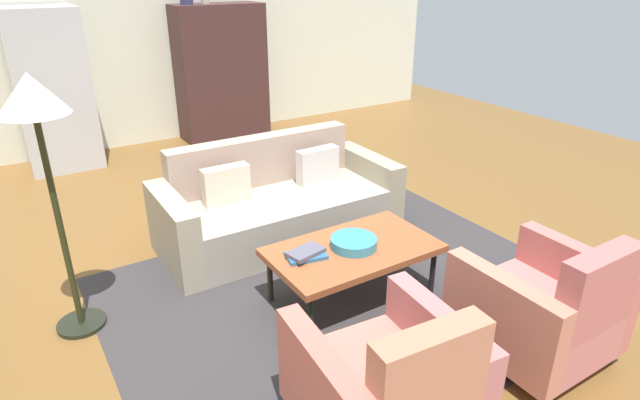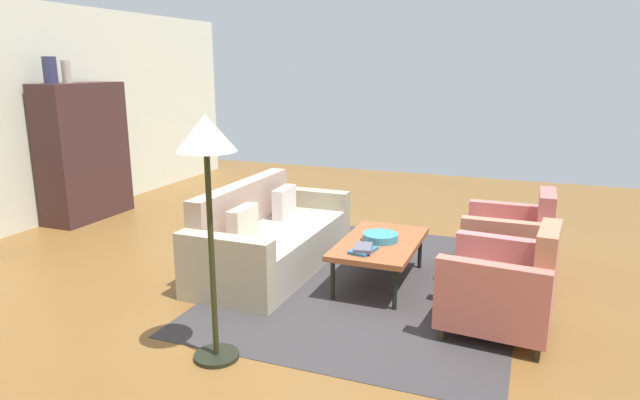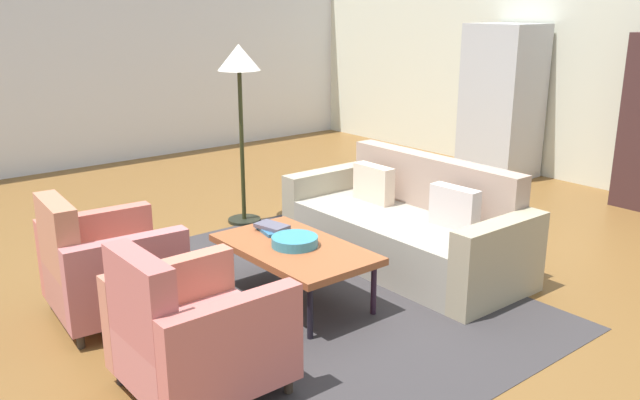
{
  "view_description": "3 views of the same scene",
  "coord_description": "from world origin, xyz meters",
  "px_view_note": "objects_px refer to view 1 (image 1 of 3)",
  "views": [
    {
      "loc": [
        -1.72,
        -3.51,
        2.26
      ],
      "look_at": [
        0.13,
        -0.58,
        0.72
      ],
      "focal_mm": 29.71,
      "sensor_mm": 36.0,
      "label": 1
    },
    {
      "loc": [
        -4.54,
        -2.1,
        2.02
      ],
      "look_at": [
        0.13,
        -0.28,
        0.79
      ],
      "focal_mm": 30.94,
      "sensor_mm": 36.0,
      "label": 2
    },
    {
      "loc": [
        3.81,
        -3.51,
        2.08
      ],
      "look_at": [
        0.03,
        -0.42,
        0.63
      ],
      "focal_mm": 37.33,
      "sensor_mm": 36.0,
      "label": 3
    }
  ],
  "objects_px": {
    "book_stack": "(306,254)",
    "refrigerator": "(52,90)",
    "fruit_bowl": "(354,243)",
    "floor_lamp": "(36,120)",
    "cabinet": "(221,73)",
    "couch": "(276,205)",
    "armchair_left": "(390,390)",
    "armchair_right": "(546,312)",
    "coffee_table": "(353,251)"
  },
  "relations": [
    {
      "from": "couch",
      "to": "cabinet",
      "type": "bearing_deg",
      "value": -104.37
    },
    {
      "from": "armchair_left",
      "to": "refrigerator",
      "type": "bearing_deg",
      "value": 102.5
    },
    {
      "from": "coffee_table",
      "to": "floor_lamp",
      "type": "distance_m",
      "value": 2.18
    },
    {
      "from": "couch",
      "to": "armchair_left",
      "type": "height_order",
      "value": "armchair_left"
    },
    {
      "from": "fruit_bowl",
      "to": "refrigerator",
      "type": "xyz_separation_m",
      "value": [
        -1.33,
        4.2,
        0.47
      ]
    },
    {
      "from": "refrigerator",
      "to": "couch",
      "type": "bearing_deg",
      "value": -66.23
    },
    {
      "from": "couch",
      "to": "armchair_left",
      "type": "distance_m",
      "value": 2.43
    },
    {
      "from": "refrigerator",
      "to": "floor_lamp",
      "type": "xyz_separation_m",
      "value": [
        -0.44,
        -3.49,
        0.52
      ]
    },
    {
      "from": "coffee_table",
      "to": "book_stack",
      "type": "xyz_separation_m",
      "value": [
        -0.36,
        0.06,
        0.06
      ]
    },
    {
      "from": "book_stack",
      "to": "cabinet",
      "type": "distance_m",
      "value": 4.43
    },
    {
      "from": "book_stack",
      "to": "floor_lamp",
      "type": "relative_size",
      "value": 0.17
    },
    {
      "from": "couch",
      "to": "armchair_right",
      "type": "bearing_deg",
      "value": 104.75
    },
    {
      "from": "couch",
      "to": "cabinet",
      "type": "height_order",
      "value": "cabinet"
    },
    {
      "from": "couch",
      "to": "floor_lamp",
      "type": "distance_m",
      "value": 2.16
    },
    {
      "from": "cabinet",
      "to": "floor_lamp",
      "type": "bearing_deg",
      "value": -125.77
    },
    {
      "from": "armchair_right",
      "to": "refrigerator",
      "type": "distance_m",
      "value": 5.73
    },
    {
      "from": "coffee_table",
      "to": "fruit_bowl",
      "type": "height_order",
      "value": "fruit_bowl"
    },
    {
      "from": "armchair_left",
      "to": "cabinet",
      "type": "height_order",
      "value": "cabinet"
    },
    {
      "from": "coffee_table",
      "to": "book_stack",
      "type": "distance_m",
      "value": 0.37
    },
    {
      "from": "couch",
      "to": "book_stack",
      "type": "bearing_deg",
      "value": 72.83
    },
    {
      "from": "refrigerator",
      "to": "floor_lamp",
      "type": "bearing_deg",
      "value": -97.17
    },
    {
      "from": "book_stack",
      "to": "couch",
      "type": "bearing_deg",
      "value": 72.38
    },
    {
      "from": "armchair_left",
      "to": "book_stack",
      "type": "distance_m",
      "value": 1.25
    },
    {
      "from": "floor_lamp",
      "to": "fruit_bowl",
      "type": "bearing_deg",
      "value": -21.82
    },
    {
      "from": "coffee_table",
      "to": "armchair_right",
      "type": "height_order",
      "value": "armchair_right"
    },
    {
      "from": "book_stack",
      "to": "armchair_left",
      "type": "bearing_deg",
      "value": -101.45
    },
    {
      "from": "armchair_left",
      "to": "armchair_right",
      "type": "relative_size",
      "value": 1.0
    },
    {
      "from": "coffee_table",
      "to": "couch",
      "type": "bearing_deg",
      "value": 89.97
    },
    {
      "from": "armchair_right",
      "to": "cabinet",
      "type": "relative_size",
      "value": 0.49
    },
    {
      "from": "armchair_right",
      "to": "book_stack",
      "type": "distance_m",
      "value": 1.56
    },
    {
      "from": "armchair_left",
      "to": "book_stack",
      "type": "xyz_separation_m",
      "value": [
        0.25,
        1.22,
        0.1
      ]
    },
    {
      "from": "cabinet",
      "to": "armchair_left",
      "type": "bearing_deg",
      "value": -104.66
    },
    {
      "from": "armchair_right",
      "to": "fruit_bowl",
      "type": "relative_size",
      "value": 2.65
    },
    {
      "from": "couch",
      "to": "armchair_right",
      "type": "relative_size",
      "value": 2.39
    },
    {
      "from": "fruit_bowl",
      "to": "floor_lamp",
      "type": "distance_m",
      "value": 2.15
    },
    {
      "from": "coffee_table",
      "to": "armchair_right",
      "type": "distance_m",
      "value": 1.31
    },
    {
      "from": "fruit_bowl",
      "to": "cabinet",
      "type": "relative_size",
      "value": 0.18
    },
    {
      "from": "armchair_left",
      "to": "fruit_bowl",
      "type": "distance_m",
      "value": 1.32
    },
    {
      "from": "book_stack",
      "to": "floor_lamp",
      "type": "distance_m",
      "value": 1.84
    },
    {
      "from": "armchair_left",
      "to": "fruit_bowl",
      "type": "xyz_separation_m",
      "value": [
        0.61,
        1.17,
        0.11
      ]
    },
    {
      "from": "refrigerator",
      "to": "fruit_bowl",
      "type": "bearing_deg",
      "value": -72.42
    },
    {
      "from": "book_stack",
      "to": "refrigerator",
      "type": "distance_m",
      "value": 4.28
    },
    {
      "from": "armchair_right",
      "to": "floor_lamp",
      "type": "bearing_deg",
      "value": 141.41
    },
    {
      "from": "fruit_bowl",
      "to": "cabinet",
      "type": "distance_m",
      "value": 4.4
    },
    {
      "from": "fruit_bowl",
      "to": "couch",
      "type": "bearing_deg",
      "value": 90.16
    },
    {
      "from": "couch",
      "to": "armchair_right",
      "type": "distance_m",
      "value": 2.43
    },
    {
      "from": "couch",
      "to": "armchair_left",
      "type": "bearing_deg",
      "value": 76.0
    },
    {
      "from": "armchair_left",
      "to": "couch",
      "type": "bearing_deg",
      "value": 80.41
    },
    {
      "from": "armchair_right",
      "to": "floor_lamp",
      "type": "height_order",
      "value": "floor_lamp"
    },
    {
      "from": "fruit_bowl",
      "to": "refrigerator",
      "type": "height_order",
      "value": "refrigerator"
    }
  ]
}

